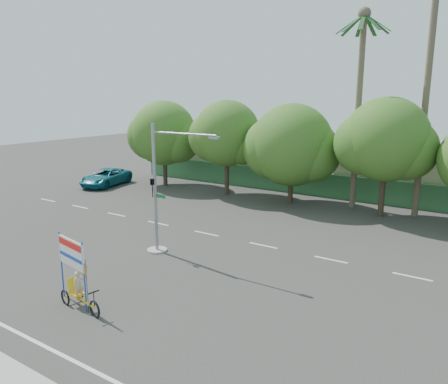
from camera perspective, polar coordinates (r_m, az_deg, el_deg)
The scene contains 13 objects.
ground at distance 20.35m, azimuth -11.07°, elevation -12.15°, with size 120.00×120.00×0.00m, color #33302D.
fence at distance 37.70m, azimuth 12.28°, elevation 0.91°, with size 38.00×0.08×2.00m, color #336B3D.
building_left at distance 45.84m, azimuth 2.69°, elevation 4.49°, with size 12.00×8.00×4.00m, color beige.
building_right at distance 39.93m, azimuth 25.49°, elevation 1.77°, with size 14.00×8.00×3.60m, color beige.
tree_far_left at distance 41.44m, azimuth -7.88°, elevation 7.37°, with size 7.14×6.00×7.96m.
tree_left at distance 37.19m, azimuth 0.33°, elevation 7.36°, with size 6.66×5.60×8.07m.
tree_center at distance 34.37m, azimuth 8.77°, elevation 5.79°, with size 7.62×6.40×7.85m.
tree_right at distance 32.02m, azimuth 20.33°, elevation 6.07°, with size 6.90×5.80×8.36m.
palm_tall at distance 33.00m, azimuth 25.24°, elevation 14.95°, with size 3.73×3.79×17.45m.
palm_short at distance 33.94m, azimuth 17.29°, elevation 12.74°, with size 3.73×3.79×14.45m.
traffic_signal at distance 23.58m, azimuth -8.44°, elevation -1.09°, with size 4.72×1.10×7.00m.
trike_billboard at distance 18.90m, azimuth -18.72°, elevation -10.68°, with size 2.95×0.98×2.94m.
pickup_truck at distance 42.91m, azimuth -15.16°, elevation 1.87°, with size 2.63×5.70×1.58m, color #106575.
Camera 1 is at (13.17, -13.03, 8.43)m, focal length 35.00 mm.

